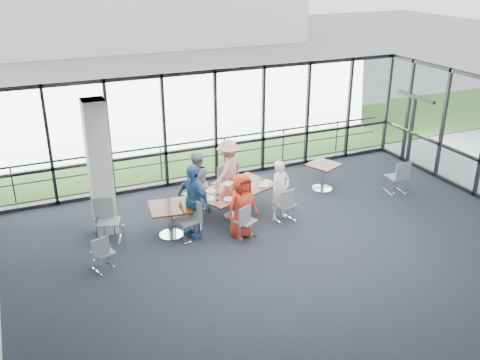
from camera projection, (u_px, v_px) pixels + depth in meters
name	position (u px, v px, depth m)	size (l,w,h in m)	color
floor	(301.00, 260.00, 11.54)	(12.00, 10.00, 0.02)	black
ceiling	(309.00, 116.00, 10.29)	(12.00, 10.00, 0.04)	white
curtain_wall_back	(216.00, 126.00, 15.13)	(12.00, 0.10, 3.20)	white
exit_door	(411.00, 131.00, 16.52)	(0.12, 1.60, 2.10)	black
structural_column	(100.00, 168.00, 12.10)	(0.50, 0.50, 3.20)	silver
apron	(168.00, 131.00, 19.97)	(80.00, 70.00, 0.02)	gray
grass_strip	(184.00, 147.00, 18.28)	(80.00, 5.00, 0.01)	#205216
hangar_main	(131.00, 1.00, 38.84)	(24.00, 10.00, 6.00)	silver
guard_rail	(209.00, 155.00, 16.06)	(0.06, 0.06, 12.00)	#2D2D33
main_table	(235.00, 193.00, 13.20)	(2.30, 1.79, 0.75)	#3D1A0B
side_table_left	(170.00, 211.00, 12.27)	(1.04, 1.04, 0.75)	#3D1A0B
side_table_right	(323.00, 169.00, 14.75)	(1.02, 1.02, 0.75)	#3D1A0B
diner_near_left	(242.00, 206.00, 12.21)	(0.76, 0.49, 1.55)	red
diner_near_right	(280.00, 190.00, 13.05)	(0.55, 0.40, 1.51)	white
diner_far_left	(196.00, 183.00, 13.33)	(0.78, 0.48, 1.61)	gray
diner_far_right	(228.00, 170.00, 14.08)	(1.07, 0.55, 1.65)	pink
diner_end	(193.00, 201.00, 12.21)	(1.03, 0.56, 1.76)	#2C5D90
chair_main_nl	(245.00, 221.00, 12.24)	(0.42, 0.42, 0.87)	gray
chair_main_nr	(285.00, 205.00, 13.05)	(0.42, 0.42, 0.86)	gray
chair_main_fl	(193.00, 194.00, 13.62)	(0.42, 0.42, 0.86)	gray
chair_main_fr	(222.00, 183.00, 14.29)	(0.42, 0.42, 0.85)	gray
chair_main_end	(188.00, 221.00, 12.19)	(0.45, 0.45, 0.93)	gray
chair_spare_la	(103.00, 252.00, 11.01)	(0.40, 0.40, 0.81)	gray
chair_spare_lb	(109.00, 222.00, 12.09)	(0.48, 0.48, 0.98)	gray
chair_spare_r	(396.00, 177.00, 14.60)	(0.45, 0.45, 0.93)	gray
plate_nl	(229.00, 199.00, 12.59)	(0.25, 0.25, 0.01)	white
plate_nr	(264.00, 185.00, 13.34)	(0.25, 0.25, 0.01)	white
plate_fl	(211.00, 191.00, 13.01)	(0.25, 0.25, 0.01)	white
plate_fr	(238.00, 178.00, 13.75)	(0.25, 0.25, 0.01)	white
plate_end	(209.00, 199.00, 12.60)	(0.25, 0.25, 0.01)	white
tumbler_a	(233.00, 193.00, 12.78)	(0.07, 0.07, 0.14)	white
tumbler_b	(249.00, 186.00, 13.17)	(0.06, 0.06, 0.13)	white
tumbler_c	(231.00, 182.00, 13.37)	(0.06, 0.06, 0.13)	white
tumbler_d	(218.00, 197.00, 12.51)	(0.07, 0.07, 0.14)	white
menu_a	(244.00, 196.00, 12.77)	(0.32, 0.22, 0.00)	silver
menu_b	(266.00, 182.00, 13.54)	(0.29, 0.21, 0.00)	silver
menu_c	(228.00, 183.00, 13.47)	(0.31, 0.22, 0.00)	silver
condiment_caddy	(237.00, 186.00, 13.24)	(0.10, 0.07, 0.04)	black
ketchup_bottle	(236.00, 185.00, 13.16)	(0.06, 0.06, 0.18)	#B60203
green_bottle	(237.00, 183.00, 13.22)	(0.05, 0.05, 0.20)	#177E2B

